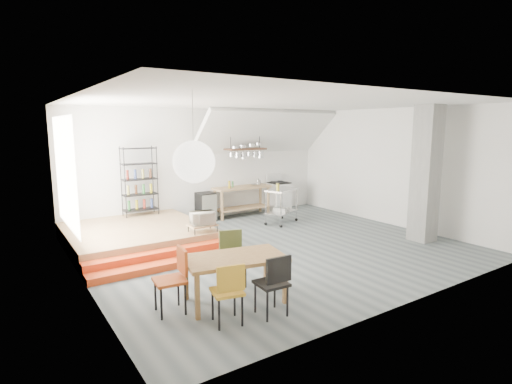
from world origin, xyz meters
TOP-DOWN VIEW (x-y plane):
  - floor at (0.00, 0.00)m, footprint 8.00×8.00m
  - wall_back at (0.00, 3.50)m, footprint 8.00×0.04m
  - wall_left at (-4.00, 0.00)m, footprint 0.04×7.00m
  - wall_right at (4.00, 0.00)m, footprint 0.04×7.00m
  - ceiling at (0.00, 0.00)m, footprint 8.00×7.00m
  - slope_ceiling at (1.80, 2.90)m, footprint 4.40×1.44m
  - window_pane at (-3.98, 1.50)m, footprint 0.02×2.50m
  - platform at (-2.50, 2.00)m, footprint 3.00×3.00m
  - step_lower at (-2.50, 0.05)m, footprint 3.00×0.35m
  - step_upper at (-2.50, 0.40)m, footprint 3.00×0.35m
  - concrete_column at (3.30, -1.50)m, footprint 0.50×0.50m
  - kitchen_counter at (1.10, 3.15)m, footprint 1.80×0.60m
  - stove at (2.50, 3.16)m, footprint 0.60×0.60m
  - pot_rack at (1.13, 2.92)m, footprint 1.20×0.50m
  - wire_shelving at (-2.00, 3.20)m, footprint 0.88×0.38m
  - microwave_shelf at (-1.40, 0.75)m, footprint 0.60×0.40m
  - paper_lantern at (-2.77, -1.84)m, footprint 0.60×0.60m
  - dining_table at (-2.18, -1.96)m, footprint 1.66×1.14m
  - chair_mustard at (-2.64, -2.58)m, footprint 0.48×0.48m
  - chair_black at (-1.98, -2.71)m, footprint 0.45×0.45m
  - chair_olive at (-1.85, -1.31)m, footprint 0.53×0.53m
  - chair_red at (-3.08, -1.77)m, footprint 0.48×0.48m
  - rolling_cart at (1.53, 1.73)m, footprint 1.12×0.89m
  - mini_fridge at (-0.11, 3.20)m, footprint 0.48×0.48m
  - microwave at (-1.40, 0.75)m, footprint 0.57×0.43m
  - bowl at (1.51, 3.10)m, footprint 0.24×0.24m

SIDE VIEW (x-z plane):
  - floor at x=0.00m, z-range 0.00..0.00m
  - step_lower at x=-2.50m, z-range 0.00..0.13m
  - step_upper at x=-2.50m, z-range 0.00..0.27m
  - platform at x=-2.50m, z-range 0.00..0.40m
  - mini_fridge at x=-0.11m, z-range 0.00..0.82m
  - stove at x=2.50m, z-range -0.11..1.07m
  - chair_mustard at x=-2.64m, z-range 0.09..0.98m
  - microwave_shelf at x=-1.40m, z-range 0.46..0.63m
  - chair_black at x=-1.98m, z-range 0.09..1.01m
  - chair_olive at x=-1.85m, z-range 0.09..1.02m
  - chair_red at x=-3.08m, z-range 0.09..1.04m
  - kitchen_counter at x=1.10m, z-range 0.17..1.08m
  - rolling_cart at x=1.53m, z-range 0.15..1.13m
  - dining_table at x=-2.18m, z-range 0.28..1.01m
  - microwave at x=-1.40m, z-range 0.56..0.85m
  - bowl at x=1.51m, z-range 0.91..0.96m
  - wire_shelving at x=-2.00m, z-range 0.43..2.23m
  - wall_back at x=0.00m, z-range 0.00..3.20m
  - wall_left at x=-4.00m, z-range 0.00..3.20m
  - wall_right at x=4.00m, z-range 0.00..3.20m
  - concrete_column at x=3.30m, z-range 0.00..3.20m
  - window_pane at x=-3.98m, z-range 0.70..2.90m
  - pot_rack at x=1.13m, z-range 1.26..2.69m
  - paper_lantern at x=-2.77m, z-range 1.90..2.50m
  - slope_ceiling at x=1.80m, z-range 1.89..3.21m
  - ceiling at x=0.00m, z-range 3.19..3.21m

